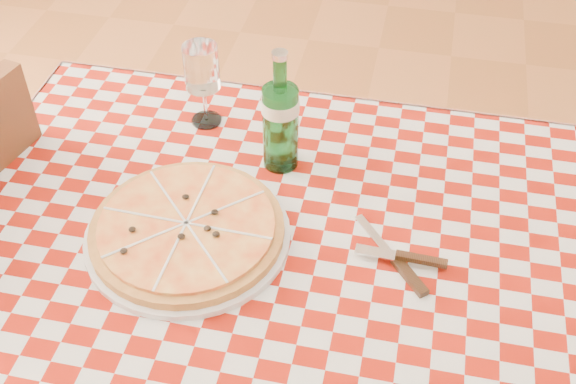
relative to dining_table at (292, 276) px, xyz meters
name	(u,v)px	position (x,y,z in m)	size (l,w,h in m)	color
dining_table	(292,276)	(0.00, 0.00, 0.00)	(1.20, 0.80, 0.75)	brown
tablecloth	(292,242)	(0.00, 0.00, 0.09)	(1.30, 0.90, 0.01)	#991509
pizza_plate	(187,229)	(-0.18, -0.03, 0.12)	(0.37, 0.37, 0.05)	gold
water_bottle	(280,111)	(-0.06, 0.20, 0.23)	(0.07, 0.07, 0.26)	#186024
wine_glass	(203,85)	(-0.25, 0.30, 0.19)	(0.07, 0.07, 0.18)	silver
cutlery	(395,256)	(0.18, -0.01, 0.11)	(0.22, 0.19, 0.02)	silver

